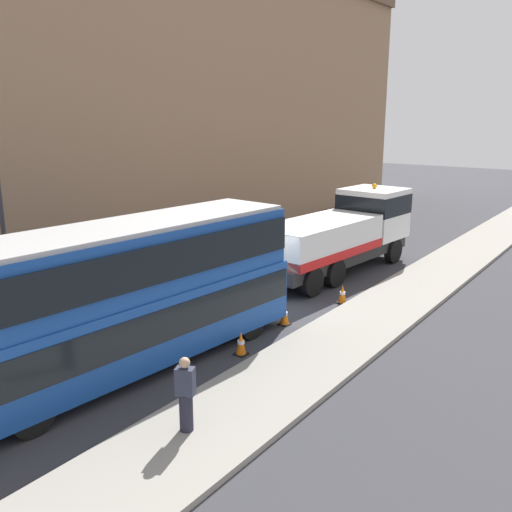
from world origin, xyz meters
The scene contains 10 objects.
ground_plane centered at (0.00, 0.00, 0.00)m, with size 120.00×120.00×0.00m, color #38383D.
near_kerb centered at (0.00, -4.20, 0.07)m, with size 60.00×2.80×0.15m, color gray.
building_facade centered at (0.00, 8.79, 8.07)m, with size 60.00×1.50×16.00m.
recovery_tow_truck centered at (5.94, -0.43, 1.76)m, with size 10.23×3.38×3.67m.
double_decker_bus centered at (-6.46, -0.38, 2.23)m, with size 11.18×3.47×4.06m.
pedestrian_onlooker centered at (-7.88, -3.92, 0.99)m, with size 0.40×0.47×1.71m.
traffic_cone_near_bus centered at (-3.81, -2.29, 0.34)m, with size 0.36×0.36×0.72m.
traffic_cone_midway centered at (-1.05, -2.00, 0.34)m, with size 0.36×0.36×0.72m.
traffic_cone_near_truck centered at (2.04, -2.55, 0.34)m, with size 0.36×0.36×0.72m.
street_lamp centered at (-5.66, 6.60, 3.47)m, with size 0.36×0.36×5.83m.
Camera 1 is at (-15.77, -11.53, 6.85)m, focal length 39.15 mm.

